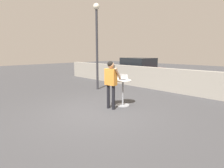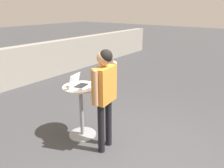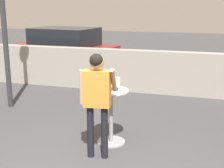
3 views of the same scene
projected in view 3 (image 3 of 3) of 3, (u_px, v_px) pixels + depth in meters
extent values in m
cube|color=gray|center=(145.00, 71.00, 8.77)|extent=(16.58, 0.35, 1.18)
cylinder|color=gray|center=(111.00, 142.00, 5.62)|extent=(0.51, 0.51, 0.03)
cylinder|color=gray|center=(111.00, 117.00, 5.50)|extent=(0.07, 0.07, 0.93)
cylinder|color=beige|center=(111.00, 91.00, 5.38)|extent=(0.62, 0.62, 0.02)
cube|color=silver|center=(111.00, 90.00, 5.35)|extent=(0.34, 0.27, 0.02)
cube|color=black|center=(111.00, 89.00, 5.35)|extent=(0.30, 0.22, 0.00)
cube|color=silver|center=(111.00, 82.00, 5.46)|extent=(0.31, 0.12, 0.19)
cube|color=white|center=(111.00, 82.00, 5.45)|extent=(0.28, 0.10, 0.17)
cylinder|color=white|center=(99.00, 86.00, 5.44)|extent=(0.09, 0.09, 0.09)
torus|color=white|center=(102.00, 86.00, 5.42)|extent=(0.04, 0.01, 0.04)
cylinder|color=black|center=(91.00, 132.00, 5.00)|extent=(0.11, 0.11, 0.87)
cylinder|color=black|center=(105.00, 132.00, 4.97)|extent=(0.11, 0.11, 0.87)
cube|color=orange|center=(97.00, 89.00, 4.81)|extent=(0.44, 0.26, 0.57)
sphere|color=tan|center=(97.00, 62.00, 4.70)|extent=(0.23, 0.23, 0.23)
sphere|color=black|center=(96.00, 60.00, 4.67)|extent=(0.21, 0.21, 0.21)
cylinder|color=tan|center=(82.00, 87.00, 4.84)|extent=(0.07, 0.07, 0.54)
cylinder|color=tan|center=(113.00, 80.00, 4.81)|extent=(0.11, 0.33, 0.42)
cube|color=maroon|center=(61.00, 54.00, 11.79)|extent=(4.31, 2.43, 0.65)
cube|color=black|center=(65.00, 37.00, 11.54)|extent=(2.46, 1.95, 0.66)
cylinder|color=black|center=(19.00, 63.00, 11.57)|extent=(0.65, 0.30, 0.63)
cylinder|color=black|center=(48.00, 56.00, 13.16)|extent=(0.65, 0.30, 0.63)
cylinder|color=black|center=(78.00, 69.00, 10.56)|extent=(0.65, 0.30, 0.63)
cylinder|color=black|center=(102.00, 60.00, 12.14)|extent=(0.65, 0.30, 0.63)
cylinder|color=#2D2D33|center=(4.00, 20.00, 7.11)|extent=(0.12, 0.12, 4.13)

